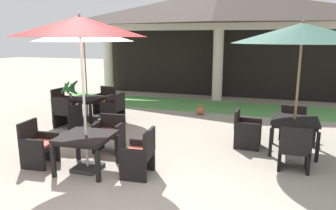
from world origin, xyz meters
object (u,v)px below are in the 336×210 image
Objects in this scene: patio_umbrella_mid_left at (84,34)px; patio_table_mid_right at (86,140)px; patio_table_near_foreground at (294,123)px; patio_chair_mid_left_south at (67,113)px; patio_chair_mid_left_west at (63,104)px; patio_table_mid_left at (87,100)px; patio_chair_mid_left_east at (114,109)px; patio_chair_near_foreground_north at (293,123)px; potted_palm_left_edge at (71,105)px; patio_chair_mid_left_north at (105,101)px; patio_umbrella_mid_right at (80,28)px; patio_chair_mid_right_east at (140,155)px; patio_chair_near_foreground_south at (294,150)px; patio_chair_mid_right_west at (38,146)px; patio_chair_near_foreground_west at (246,130)px; patio_chair_mid_right_north at (110,134)px; terracotta_urn at (201,110)px; patio_umbrella_near_foreground at (302,34)px.

patio_table_mid_right is at bearing -58.05° from patio_umbrella_mid_left.
patio_table_near_foreground is at bearing 30.83° from patio_table_mid_right.
patio_chair_mid_left_west is at bearing 134.99° from patio_chair_mid_left_south.
patio_table_mid_left is 1.10× the size of patio_chair_mid_left_east.
patio_chair_near_foreground_north is 0.79× the size of patio_table_mid_right.
potted_palm_left_edge is (-2.69, 3.36, -0.20)m from patio_table_mid_right.
patio_chair_near_foreground_north is 0.67× the size of potted_palm_left_edge.
patio_chair_mid_left_north is 0.73× the size of potted_palm_left_edge.
patio_chair_mid_right_east is (1.07, 0.09, -2.28)m from patio_umbrella_mid_right.
patio_chair_mid_left_north is at bearing 160.86° from patio_table_near_foreground.
patio_chair_mid_right_west is (-4.86, -1.34, -0.00)m from patio_chair_near_foreground_south.
patio_chair_mid_right_north is at bearing -63.92° from patio_chair_near_foreground_west.
patio_umbrella_mid_left is at bearing 90.00° from patio_chair_mid_left_north.
patio_table_near_foreground is 1.13× the size of patio_chair_mid_right_west.
patio_chair_mid_right_west reaches higher than terracotta_urn.
patio_umbrella_mid_left reaches higher than potted_palm_left_edge.
patio_chair_near_foreground_north is 0.91× the size of patio_chair_mid_left_east.
patio_umbrella_mid_right is at bearing -149.17° from patio_table_near_foreground.
patio_chair_mid_right_east is (-2.72, -1.17, -0.00)m from patio_chair_near_foreground_south.
patio_chair_mid_left_north is at bearing -166.79° from terracotta_urn.
patio_chair_near_foreground_west is 2.84m from patio_chair_mid_right_east.
patio_umbrella_near_foreground is 1.00× the size of patio_umbrella_mid_right.
patio_chair_near_foreground_north is 6.57m from potted_palm_left_edge.
patio_umbrella_mid_right is (-3.79, -1.26, 2.28)m from patio_chair_near_foreground_south.
patio_umbrella_near_foreground reaches higher than patio_table_near_foreground.
patio_chair_near_foreground_south reaches higher than patio_chair_mid_right_east.
patio_umbrella_near_foreground is 3.60× the size of patio_chair_mid_right_north.
patio_chair_mid_left_east is 1.10× the size of patio_chair_mid_right_north.
patio_chair_mid_right_east is (3.08, -4.23, -0.01)m from patio_chair_mid_left_north.
potted_palm_left_edge is (-2.61, 2.31, 0.01)m from patio_chair_mid_right_north.
patio_chair_mid_right_east is at bearing -45.99° from patio_umbrella_mid_left.
patio_chair_mid_left_west is at bearing 45.02° from patio_chair_mid_left_north.
patio_umbrella_mid_right is at bearing -45.00° from patio_table_mid_right.
terracotta_urn is at bearing 27.80° from patio_table_mid_left.
patio_chair_mid_right_east is at bearing -35.45° from patio_chair_near_foreground_west.
potted_palm_left_edge is (-0.60, 0.01, -2.20)m from patio_umbrella_mid_left.
patio_chair_mid_right_north reaches higher than patio_table_mid_left.
patio_table_near_foreground is 6.20m from patio_chair_mid_left_north.
patio_umbrella_near_foreground is 4.46m from patio_umbrella_mid_right.
patio_chair_mid_left_east reaches higher than patio_chair_mid_left_north.
patio_chair_mid_left_south reaches higher than patio_chair_mid_right_north.
patio_chair_mid_right_west is 5.59m from terracotta_urn.
patio_chair_mid_left_east reaches higher than patio_chair_mid_right_north.
patio_chair_mid_left_south reaches higher than patio_chair_mid_right_east.
patio_chair_mid_left_west reaches higher than patio_table_mid_right.
patio_chair_mid_left_south is 2.43× the size of terracotta_urn.
patio_table_mid_right is (2.17, -2.40, 0.19)m from patio_chair_mid_left_south.
patio_chair_mid_left_west is 1.12× the size of patio_chair_mid_right_north.
patio_chair_mid_left_east is (-4.97, 0.99, -2.18)m from patio_umbrella_near_foreground.
patio_chair_mid_left_west is at bearing 90.00° from patio_chair_mid_left_east.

